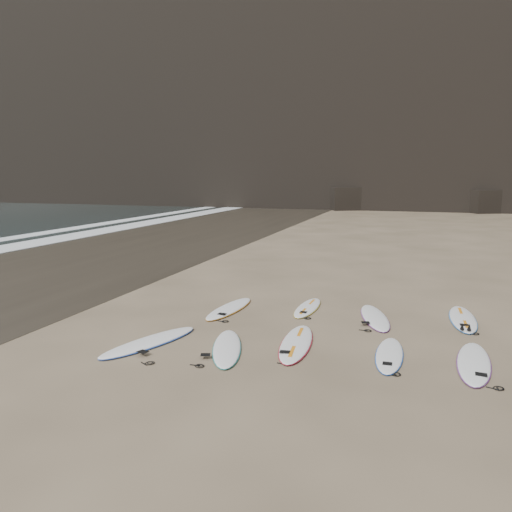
{
  "coord_description": "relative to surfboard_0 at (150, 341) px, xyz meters",
  "views": [
    {
      "loc": [
        1.95,
        -10.65,
        3.86
      ],
      "look_at": [
        -2.49,
        3.03,
        1.5
      ],
      "focal_mm": 35.0,
      "sensor_mm": 36.0,
      "label": 1
    }
  ],
  "objects": [
    {
      "name": "surfboard_7",
      "position": [
        4.78,
        3.66,
        -0.0
      ],
      "size": [
        1.24,
        2.65,
        0.09
      ],
      "primitive_type": "ellipsoid",
      "rotation": [
        0.0,
        0.0,
        0.25
      ],
      "color": "white",
      "rests_on": "ground"
    },
    {
      "name": "foam_near",
      "position": [
        -14.71,
        10.92,
        -0.03
      ],
      "size": [
        2.2,
        200.0,
        0.05
      ],
      "primitive_type": "cube",
      "color": "white",
      "rests_on": "ground"
    },
    {
      "name": "surfboard_1",
      "position": [
        1.84,
        0.2,
        -0.0
      ],
      "size": [
        1.39,
        2.57,
        0.09
      ],
      "primitive_type": "ellipsoid",
      "rotation": [
        0.0,
        0.0,
        0.33
      ],
      "color": "white",
      "rests_on": "ground"
    },
    {
      "name": "surfboard_6",
      "position": [
        2.83,
        4.09,
        -0.01
      ],
      "size": [
        0.61,
        2.31,
        0.08
      ],
      "primitive_type": "ellipsoid",
      "rotation": [
        0.0,
        0.0,
        -0.03
      ],
      "color": "white",
      "rests_on": "ground"
    },
    {
      "name": "surfboard_3",
      "position": [
        5.31,
        0.88,
        -0.01
      ],
      "size": [
        0.58,
        2.31,
        0.08
      ],
      "primitive_type": "ellipsoid",
      "rotation": [
        0.0,
        0.0,
        0.01
      ],
      "color": "white",
      "rests_on": "ground"
    },
    {
      "name": "surfboard_0",
      "position": [
        0.0,
        0.0,
        0.0
      ],
      "size": [
        1.55,
        2.85,
        0.1
      ],
      "primitive_type": "ellipsoid",
      "rotation": [
        0.0,
        0.0,
        -0.34
      ],
      "color": "white",
      "rests_on": "ground"
    },
    {
      "name": "surfboard_5",
      "position": [
        0.71,
        3.29,
        -0.0
      ],
      "size": [
        0.85,
        2.68,
        0.09
      ],
      "primitive_type": "ellipsoid",
      "rotation": [
        0.0,
        0.0,
        -0.08
      ],
      "color": "white",
      "rests_on": "ground"
    },
    {
      "name": "surfboard_4",
      "position": [
        6.99,
        0.92,
        -0.0
      ],
      "size": [
        0.84,
        2.67,
        0.09
      ],
      "primitive_type": "ellipsoid",
      "rotation": [
        0.0,
        0.0,
        -0.08
      ],
      "color": "white",
      "rests_on": "ground"
    },
    {
      "name": "surfboard_8",
      "position": [
        7.03,
        4.25,
        -0.0
      ],
      "size": [
        0.71,
        2.67,
        0.1
      ],
      "primitive_type": "ellipsoid",
      "rotation": [
        0.0,
        0.0,
        0.03
      ],
      "color": "white",
      "rests_on": "ground"
    },
    {
      "name": "ground",
      "position": [
        3.79,
        0.92,
        -0.05
      ],
      "size": [
        240.0,
        240.0,
        0.0
      ],
      "primitive_type": "plane",
      "color": "#897559",
      "rests_on": "ground"
    },
    {
      "name": "surfboard_2",
      "position": [
        3.24,
        0.97,
        -0.0
      ],
      "size": [
        0.91,
        2.79,
        0.1
      ],
      "primitive_type": "ellipsoid",
      "rotation": [
        0.0,
        0.0,
        0.1
      ],
      "color": "white",
      "rests_on": "ground"
    },
    {
      "name": "wet_sand",
      "position": [
        -9.21,
        10.92,
        -0.05
      ],
      "size": [
        12.0,
        200.0,
        0.01
      ],
      "primitive_type": "cube",
      "color": "#383026",
      "rests_on": "ground"
    }
  ]
}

